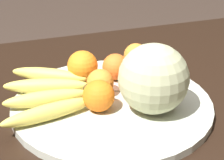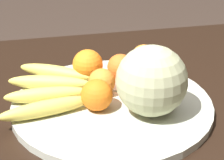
{
  "view_description": "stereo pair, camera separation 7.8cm",
  "coord_description": "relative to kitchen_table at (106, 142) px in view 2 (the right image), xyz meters",
  "views": [
    {
      "loc": [
        -0.21,
        -0.66,
        1.12
      ],
      "look_at": [
        0.01,
        -0.0,
        0.77
      ],
      "focal_mm": 60.0,
      "sensor_mm": 36.0,
      "label": 1
    },
    {
      "loc": [
        -0.14,
        -0.68,
        1.12
      ],
      "look_at": [
        0.01,
        -0.0,
        0.77
      ],
      "focal_mm": 60.0,
      "sensor_mm": 36.0,
      "label": 2
    }
  ],
  "objects": [
    {
      "name": "orange_back_left",
      "position": [
        0.13,
        0.15,
        0.14
      ],
      "size": [
        0.06,
        0.06,
        0.06
      ],
      "color": "orange",
      "rests_on": "fruit_bowl"
    },
    {
      "name": "banana_bunch",
      "position": [
        -0.11,
        0.05,
        0.12
      ],
      "size": [
        0.21,
        0.26,
        0.03
      ],
      "rotation": [
        0.0,
        0.0,
        9.24
      ],
      "color": "#473819",
      "rests_on": "fruit_bowl"
    },
    {
      "name": "kitchen_table",
      "position": [
        0.0,
        0.0,
        0.0
      ],
      "size": [
        1.38,
        0.94,
        0.7
      ],
      "color": "black",
      "rests_on": "ground_plane"
    },
    {
      "name": "orange_top_small",
      "position": [
        0.11,
        0.09,
        0.14
      ],
      "size": [
        0.06,
        0.06,
        0.06
      ],
      "color": "orange",
      "rests_on": "fruit_bowl"
    },
    {
      "name": "orange_front_left",
      "position": [
        0.08,
        0.04,
        0.14
      ],
      "size": [
        0.07,
        0.07,
        0.07
      ],
      "color": "orange",
      "rests_on": "fruit_bowl"
    },
    {
      "name": "orange_front_right",
      "position": [
        -0.02,
        0.12,
        0.14
      ],
      "size": [
        0.07,
        0.07,
        0.07
      ],
      "color": "orange",
      "rests_on": "fruit_bowl"
    },
    {
      "name": "melon",
      "position": [
        0.08,
        -0.06,
        0.18
      ],
      "size": [
        0.14,
        0.14,
        0.14
      ],
      "color": "#B2B789",
      "rests_on": "fruit_bowl"
    },
    {
      "name": "fruit_bowl",
      "position": [
        0.01,
        -0.0,
        0.1
      ],
      "size": [
        0.43,
        0.43,
        0.02
      ],
      "color": "beige",
      "rests_on": "kitchen_table"
    },
    {
      "name": "produce_tag",
      "position": [
        0.05,
        0.05,
        0.11
      ],
      "size": [
        0.09,
        0.06,
        0.0
      ],
      "rotation": [
        0.0,
        0.0,
        -0.43
      ],
      "color": "white",
      "rests_on": "fruit_bowl"
    },
    {
      "name": "orange_mid_center",
      "position": [
        0.06,
        0.1,
        0.14
      ],
      "size": [
        0.06,
        0.06,
        0.06
      ],
      "color": "orange",
      "rests_on": "fruit_bowl"
    },
    {
      "name": "orange_back_right",
      "position": [
        0.0,
        0.03,
        0.14
      ],
      "size": [
        0.06,
        0.06,
        0.06
      ],
      "color": "orange",
      "rests_on": "fruit_bowl"
    },
    {
      "name": "orange_side_extra",
      "position": [
        -0.02,
        -0.03,
        0.14
      ],
      "size": [
        0.07,
        0.07,
        0.07
      ],
      "color": "orange",
      "rests_on": "fruit_bowl"
    }
  ]
}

